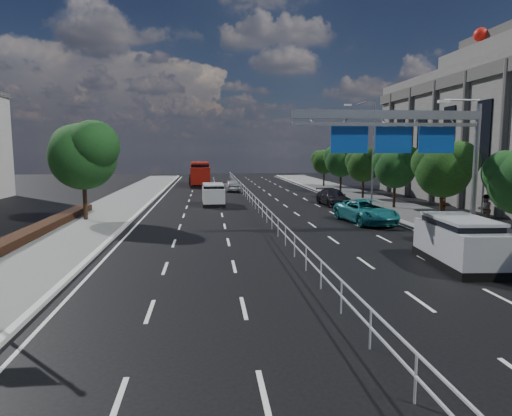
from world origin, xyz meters
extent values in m
plane|color=black|center=(0.00, 0.00, 0.00)|extent=(160.00, 160.00, 0.00)
cube|color=silver|center=(-9.00, 0.00, 0.07)|extent=(0.25, 140.00, 0.15)
cube|color=silver|center=(0.00, 22.50, 1.00)|extent=(0.05, 85.00, 0.05)
cube|color=silver|center=(0.00, 22.50, 0.55)|extent=(0.05, 85.00, 0.05)
cylinder|color=gray|center=(10.60, 10.00, 3.60)|extent=(0.28, 0.28, 7.20)
cube|color=gray|center=(5.60, 10.00, 6.60)|extent=(10.20, 0.25, 0.45)
cube|color=gray|center=(5.60, 10.00, 6.10)|extent=(10.20, 0.18, 0.18)
cylinder|color=gray|center=(9.60, 10.00, 7.40)|extent=(2.00, 0.10, 0.10)
cube|color=silver|center=(8.60, 10.00, 7.30)|extent=(0.60, 0.25, 0.15)
cube|color=#0E3F9B|center=(8.40, 10.18, 5.30)|extent=(2.00, 0.08, 1.40)
cube|color=white|center=(8.40, 10.23, 5.30)|extent=(1.80, 0.02, 1.20)
cube|color=#0E3F9B|center=(6.00, 10.18, 5.30)|extent=(2.00, 0.08, 1.40)
cube|color=white|center=(6.00, 10.23, 5.30)|extent=(1.80, 0.02, 1.20)
cube|color=#0E3F9B|center=(3.60, 10.18, 5.30)|extent=(2.00, 0.08, 1.40)
cube|color=white|center=(3.60, 10.23, 5.30)|extent=(1.80, 0.02, 1.20)
cylinder|color=gray|center=(10.80, 26.00, 4.50)|extent=(0.16, 0.16, 9.00)
cylinder|color=gray|center=(9.60, 26.00, 8.80)|extent=(0.10, 2.40, 0.10)
cube|color=silver|center=(8.40, 26.00, 8.65)|extent=(0.60, 0.25, 0.15)
cube|color=#4C4947|center=(16.90, 22.00, 10.60)|extent=(0.40, 36.00, 1.00)
sphere|color=#B2140C|center=(17.80, 22.00, 13.80)|extent=(1.10, 1.10, 1.10)
cylinder|color=black|center=(-12.00, 18.00, 1.75)|extent=(0.28, 0.28, 3.50)
sphere|color=#143F18|center=(-12.00, 18.00, 4.34)|extent=(4.40, 4.40, 4.40)
sphere|color=#143F18|center=(-11.12, 17.34, 5.04)|extent=(3.30, 3.30, 3.30)
sphere|color=#143F18|center=(-12.77, 18.66, 4.90)|extent=(3.08, 3.08, 3.08)
sphere|color=#143F18|center=(10.64, 7.48, 3.64)|extent=(2.24, 2.24, 2.24)
cylinder|color=black|center=(11.20, 14.50, 1.40)|extent=(0.22, 0.22, 2.80)
sphere|color=black|center=(11.20, 14.50, 3.47)|extent=(3.50, 3.50, 3.50)
sphere|color=black|center=(11.90, 13.97, 4.03)|extent=(2.62, 2.62, 2.62)
sphere|color=black|center=(10.59, 15.03, 3.92)|extent=(2.45, 2.45, 2.45)
cylinder|color=black|center=(11.20, 22.00, 1.35)|extent=(0.22, 0.22, 2.70)
sphere|color=#143F18|center=(11.20, 22.00, 3.35)|extent=(3.30, 3.30, 3.30)
sphere|color=#143F18|center=(11.86, 21.50, 3.89)|extent=(2.48, 2.48, 2.47)
sphere|color=#143F18|center=(10.62, 22.50, 3.78)|extent=(2.31, 2.31, 2.31)
cylinder|color=black|center=(11.20, 29.50, 1.32)|extent=(0.21, 0.21, 2.65)
sphere|color=black|center=(11.20, 29.50, 3.29)|extent=(3.20, 3.20, 3.20)
sphere|color=black|center=(11.84, 29.02, 3.82)|extent=(2.40, 2.40, 2.40)
sphere|color=black|center=(10.64, 29.98, 3.71)|extent=(2.24, 2.24, 2.24)
cylinder|color=black|center=(11.20, 37.00, 1.43)|extent=(0.23, 0.23, 2.85)
sphere|color=#143F18|center=(11.20, 37.00, 3.53)|extent=(3.60, 3.60, 3.60)
sphere|color=#143F18|center=(11.92, 36.46, 4.10)|extent=(2.70, 2.70, 2.70)
sphere|color=#143F18|center=(10.57, 37.54, 3.99)|extent=(2.52, 2.52, 2.52)
cylinder|color=black|center=(11.20, 44.50, 1.30)|extent=(0.21, 0.21, 2.60)
sphere|color=black|center=(11.20, 44.50, 3.22)|extent=(3.10, 3.10, 3.10)
sphere|color=black|center=(11.82, 44.03, 3.74)|extent=(2.32, 2.33, 2.32)
sphere|color=black|center=(10.66, 44.97, 3.64)|extent=(2.17, 2.17, 2.17)
cube|color=black|center=(-3.36, 26.22, 0.15)|extent=(1.98, 4.35, 0.31)
cube|color=beige|center=(-3.36, 26.22, 0.90)|extent=(1.94, 4.27, 1.27)
cube|color=black|center=(-3.36, 26.22, 1.53)|extent=(1.76, 3.08, 0.56)
cube|color=beige|center=(-3.36, 26.22, 1.81)|extent=(1.84, 3.34, 0.11)
cylinder|color=black|center=(-4.08, 24.81, 0.32)|extent=(0.29, 0.64, 0.63)
cylinder|color=black|center=(-2.56, 24.85, 0.32)|extent=(0.29, 0.64, 0.63)
cylinder|color=black|center=(-4.16, 27.59, 0.32)|extent=(0.29, 0.64, 0.63)
cylinder|color=black|center=(-2.63, 27.63, 0.32)|extent=(0.29, 0.64, 0.63)
cube|color=black|center=(-4.84, 48.70, 0.16)|extent=(2.79, 10.55, 0.31)
cube|color=maroon|center=(-4.84, 48.70, 1.50)|extent=(2.73, 10.34, 2.13)
cube|color=black|center=(-4.84, 48.70, 2.57)|extent=(2.46, 7.46, 0.94)
cube|color=maroon|center=(-4.84, 48.70, 3.04)|extent=(2.57, 8.08, 0.19)
cylinder|color=black|center=(-5.77, 45.29, 0.32)|extent=(0.29, 0.65, 0.65)
cylinder|color=black|center=(-3.72, 45.34, 0.32)|extent=(0.29, 0.65, 0.65)
cylinder|color=black|center=(-5.96, 52.07, 0.32)|extent=(0.29, 0.65, 0.65)
cylinder|color=black|center=(-3.91, 52.12, 0.32)|extent=(0.29, 0.65, 0.65)
imported|color=#A6A9AD|center=(-1.10, 39.26, 0.69)|extent=(2.17, 4.24, 1.38)
imported|color=black|center=(-5.18, 48.40, 0.85)|extent=(2.02, 5.24, 1.70)
cube|color=black|center=(6.50, 4.18, 0.17)|extent=(2.44, 5.02, 0.33)
cube|color=#A9ACB1|center=(6.50, 4.18, 0.97)|extent=(2.39, 4.92, 1.38)
cube|color=black|center=(6.50, 4.18, 1.66)|extent=(2.12, 3.57, 0.61)
cube|color=#A9ACB1|center=(6.50, 4.18, 1.96)|extent=(2.23, 3.87, 0.12)
cylinder|color=black|center=(5.53, 2.68, 0.34)|extent=(0.34, 0.71, 0.69)
cylinder|color=black|center=(7.23, 2.55, 0.34)|extent=(0.34, 0.71, 0.69)
cylinder|color=black|center=(5.77, 5.82, 0.34)|extent=(0.34, 0.71, 0.69)
cylinder|color=black|center=(7.47, 5.69, 0.34)|extent=(0.34, 0.71, 0.69)
imported|color=#1A7279|center=(6.50, 15.40, 0.76)|extent=(3.25, 5.77, 1.52)
imported|color=black|center=(6.97, 25.03, 0.69)|extent=(2.25, 4.89, 1.38)
imported|color=gray|center=(13.40, 18.39, 0.97)|extent=(0.65, 0.47, 1.65)
imported|color=gray|center=(13.40, 13.24, 1.08)|extent=(0.93, 0.73, 1.88)
camera|label=1|loc=(-3.85, -13.32, 4.77)|focal=32.00mm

